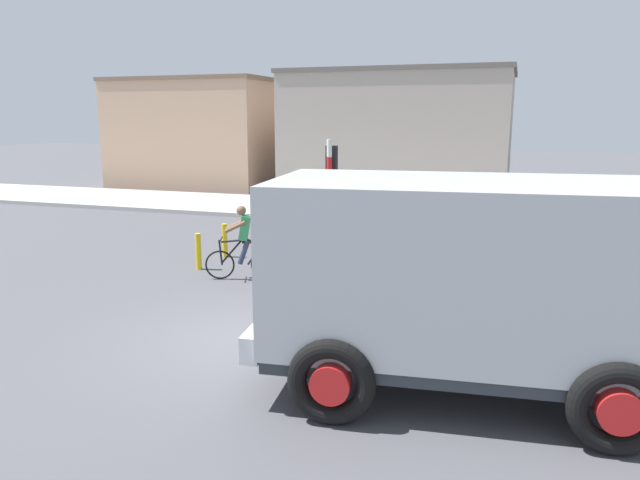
% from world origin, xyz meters
% --- Properties ---
extents(ground_plane, '(120.00, 120.00, 0.00)m').
position_xyz_m(ground_plane, '(0.00, 0.00, 0.00)').
color(ground_plane, '#4C4C51').
extents(sidewalk_far, '(80.00, 5.00, 0.16)m').
position_xyz_m(sidewalk_far, '(0.00, 13.41, 0.08)').
color(sidewalk_far, '#ADADA8').
rests_on(sidewalk_far, ground).
extents(truck_foreground, '(5.65, 3.25, 2.90)m').
position_xyz_m(truck_foreground, '(3.69, -1.07, 1.67)').
color(truck_foreground, '#B2B7BC').
rests_on(truck_foreground, ground).
extents(cyclist, '(1.63, 0.75, 1.72)m').
position_xyz_m(cyclist, '(-1.67, 3.20, 0.86)').
color(cyclist, black).
rests_on(cyclist, ground).
extents(traffic_light_pole, '(0.24, 0.43, 3.20)m').
position_xyz_m(traffic_light_pole, '(0.13, 4.20, 2.07)').
color(traffic_light_pole, red).
rests_on(traffic_light_pole, ground).
extents(car_red_near, '(4.26, 2.47, 1.60)m').
position_xyz_m(car_red_near, '(7.17, 8.04, 0.82)').
color(car_red_near, '#B7B7BC').
rests_on(car_red_near, ground).
extents(car_white_mid, '(4.28, 2.57, 1.60)m').
position_xyz_m(car_white_mid, '(1.15, 9.23, 0.82)').
color(car_white_mid, red).
rests_on(car_white_mid, ground).
extents(pedestrian_near_kerb, '(0.34, 0.22, 1.62)m').
position_xyz_m(pedestrian_near_kerb, '(2.79, 8.94, 0.85)').
color(pedestrian_near_kerb, '#2D334C').
rests_on(pedestrian_near_kerb, ground).
extents(bollard_near, '(0.14, 0.14, 0.90)m').
position_xyz_m(bollard_near, '(-3.10, 3.65, 0.45)').
color(bollard_near, gold).
rests_on(bollard_near, ground).
extents(bollard_far, '(0.14, 0.14, 0.90)m').
position_xyz_m(bollard_far, '(-3.10, 5.05, 0.45)').
color(bollard_far, gold).
rests_on(bollard_far, ground).
extents(building_corner_left, '(8.60, 5.78, 5.67)m').
position_xyz_m(building_corner_left, '(-12.29, 19.97, 2.84)').
color(building_corner_left, tan).
rests_on(building_corner_left, ground).
extents(building_mid_block, '(10.53, 6.95, 5.84)m').
position_xyz_m(building_mid_block, '(-1.34, 20.18, 2.92)').
color(building_mid_block, '#9E9389').
rests_on(building_mid_block, ground).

